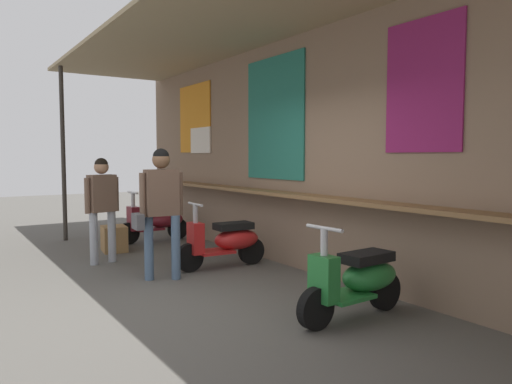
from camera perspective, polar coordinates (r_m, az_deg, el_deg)
ground_plane at (r=5.50m, az=-6.27°, el=-12.91°), size 33.68×33.68×0.00m
market_stall_facade at (r=6.32m, az=8.67°, el=6.99°), size 12.03×2.62×3.42m
scooter_maroon at (r=9.41m, az=-11.53°, el=-3.37°), size 0.46×1.40×0.97m
scooter_red at (r=7.08m, az=-3.53°, el=-5.79°), size 0.48×1.40×0.97m
scooter_green at (r=5.01m, az=11.99°, el=-10.07°), size 0.47×1.40×0.97m
shopper_browsing at (r=7.61m, az=-17.73°, el=-0.84°), size 0.29×0.54×1.60m
shopper_passing at (r=6.39m, az=-11.21°, el=-0.90°), size 0.28×0.67×1.72m
merchandise_crate at (r=8.61m, az=-16.42°, el=-5.31°), size 0.53×0.44×0.43m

